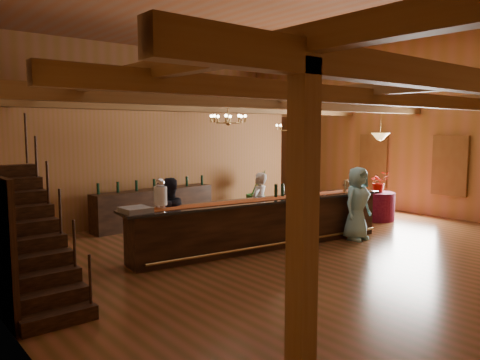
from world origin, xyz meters
TOP-DOWN VIEW (x-y plane):
  - floor at (0.00, 0.00)m, footprint 14.00×14.00m
  - ceiling at (0.00, 0.00)m, footprint 14.00×14.00m
  - wall_back at (0.00, 7.00)m, footprint 12.00×0.10m
  - wall_right at (6.00, 0.00)m, footprint 0.10×14.00m
  - beam_grid at (0.00, 0.51)m, footprint 11.90×13.90m
  - support_posts at (0.00, -0.50)m, footprint 9.20×10.20m
  - partition_wall at (-0.50, 3.50)m, footprint 9.00×0.18m
  - window_right_front at (5.95, -1.60)m, footprint 0.12×1.05m
  - window_right_back at (5.95, 1.00)m, footprint 0.12×1.05m
  - staircase at (-5.45, -0.74)m, footprint 1.00×2.80m
  - backroom_boxes at (-0.29, 5.50)m, footprint 4.10×0.60m
  - tasting_bar at (-0.52, -0.68)m, footprint 6.49×1.63m
  - beverage_dispenser at (-2.91, -0.31)m, footprint 0.26×0.26m
  - glass_rack_tray at (-3.45, -0.34)m, footprint 0.50×0.50m
  - raffle_drum at (1.94, -1.05)m, footprint 0.34×0.24m
  - bar_bottle_0 at (-0.10, -0.61)m, footprint 0.07×0.07m
  - bar_bottle_1 at (0.09, -0.63)m, footprint 0.07×0.07m
  - backbar_shelf at (-1.23, 2.96)m, footprint 3.57×0.78m
  - round_table at (4.10, -0.46)m, footprint 0.93×0.93m
  - chandelier_left at (-0.90, 0.12)m, footprint 0.80×0.80m
  - chandelier_right at (2.72, 1.76)m, footprint 0.80×0.80m
  - pendant_lamp at (4.10, -0.46)m, footprint 0.52×0.52m
  - bartender at (-0.02, 0.07)m, footprint 0.67×0.55m
  - staff_second at (-2.58, -0.04)m, footprint 0.80×0.63m
  - guest at (1.66, -1.53)m, footprint 0.88×0.60m
  - floor_plant at (2.22, 2.67)m, footprint 0.87×0.76m
  - table_flowers at (4.12, -0.46)m, footprint 0.68×0.65m
  - table_vase at (4.11, -0.42)m, footprint 0.19×0.19m

SIDE VIEW (x-z plane):
  - floor at x=0.00m, z-range 0.00..0.00m
  - round_table at x=4.10m, z-range 0.00..0.81m
  - backbar_shelf at x=-1.23m, z-range 0.00..0.99m
  - backroom_boxes at x=-0.29m, z-range -0.02..1.08m
  - tasting_bar at x=-0.52m, z-range 0.00..1.09m
  - floor_plant at x=2.22m, z-range 0.00..1.34m
  - bartender at x=-0.02m, z-range 0.00..1.58m
  - staff_second at x=-2.58m, z-range 0.00..1.64m
  - guest at x=1.66m, z-range 0.00..1.73m
  - table_vase at x=4.11m, z-range 0.81..1.10m
  - staircase at x=-5.45m, z-range 0.00..2.00m
  - table_flowers at x=4.12m, z-range 0.81..1.41m
  - glass_rack_tray at x=-3.45m, z-range 1.07..1.17m
  - bar_bottle_0 at x=-0.10m, z-range 1.07..1.37m
  - bar_bottle_1 at x=0.09m, z-range 1.07..1.37m
  - raffle_drum at x=1.94m, z-range 1.10..1.40m
  - beverage_dispenser at x=-2.91m, z-range 1.06..1.66m
  - window_right_front at x=5.95m, z-range 0.67..2.42m
  - window_right_back at x=5.95m, z-range 0.67..2.42m
  - partition_wall at x=-0.50m, z-range 0.00..3.10m
  - support_posts at x=0.00m, z-range 0.00..3.20m
  - pendant_lamp at x=4.10m, z-range 1.95..2.85m
  - chandelier_right at x=2.72m, z-range 2.32..3.01m
  - wall_back at x=0.00m, z-range 0.00..5.50m
  - wall_right at x=6.00m, z-range 0.00..5.50m
  - chandelier_left at x=-0.90m, z-range 2.59..3.10m
  - beam_grid at x=0.00m, z-range 3.05..3.44m
  - ceiling at x=0.00m, z-range 5.50..5.50m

